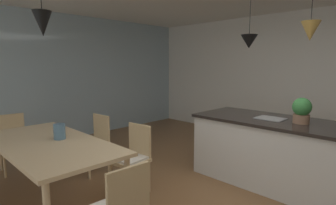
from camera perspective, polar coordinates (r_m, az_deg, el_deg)
name	(u,v)px	position (r m, az deg, el deg)	size (l,w,h in m)	color
wall_back_kitchen	(317,79)	(6.05, 28.99, 4.34)	(10.00, 0.12, 2.70)	white
window_wall_left_glazing	(64,78)	(6.26, -21.18, 4.90)	(0.06, 8.40, 2.70)	#9EB7C6
dining_table	(49,147)	(3.46, -23.86, -8.55)	(2.07, 0.97, 0.75)	#D1B284
chair_far_left	(95,142)	(4.28, -15.23, -7.99)	(0.43, 0.43, 0.87)	tan
chair_window_end	(13,141)	(4.81, -29.85, -7.01)	(0.44, 0.44, 0.87)	tan
chair_far_right	(133,156)	(3.54, -7.49, -11.20)	(0.44, 0.44, 0.87)	tan
kitchen_island	(271,150)	(4.04, 20.92, -9.39)	(2.05, 0.97, 0.91)	silver
pendant_over_table	(43,24)	(3.38, -24.99, 14.88)	(0.21, 0.21, 0.76)	black
pendant_over_island_main	(249,41)	(4.05, 16.76, 12.26)	(0.23, 0.23, 0.84)	black
pendant_over_island_aux	(310,31)	(3.75, 27.86, 13.24)	(0.22, 0.22, 0.78)	black
potted_plant_on_island	(302,110)	(3.78, 26.41, -1.42)	(0.23, 0.23, 0.32)	#8C664C
vase_on_dining_table	(59,132)	(3.48, -21.95, -5.72)	(0.13, 0.13, 0.18)	slate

